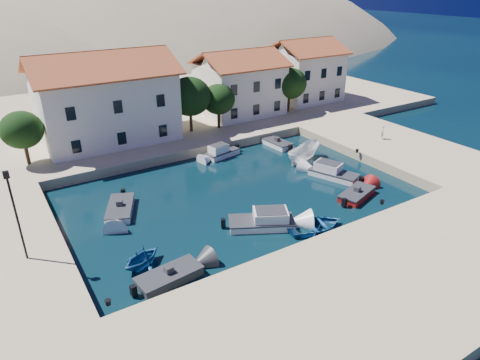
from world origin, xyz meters
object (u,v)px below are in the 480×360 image
boat_east (303,161)px  lamppost (15,208)px  building_mid (240,82)px  rowboat_south (315,229)px  building_right (305,69)px  pedestrian (382,132)px  building_left (105,96)px  cabin_cruiser_south (261,221)px  cabin_cruiser_east (334,173)px

boat_east → lamppost: bearing=82.9°
building_mid → rowboat_south: 29.38m
building_mid → lamppost: (-29.50, -21.00, -0.47)m
building_mid → boat_east: building_mid is taller
building_right → pedestrian: 19.24m
building_mid → building_right: building_right is taller
boat_east → pedestrian: pedestrian is taller
building_left → cabin_cruiser_south: building_left is taller
building_right → boat_east: bearing=-129.6°
building_left → cabin_cruiser_east: (15.80, -19.78, -5.46)m
cabin_cruiser_east → boat_east: size_ratio=1.01×
building_left → building_mid: 18.04m
building_left → cabin_cruiser_south: 24.63m
building_right → pedestrian: building_right is taller
cabin_cruiser_east → building_right: bearing=-55.4°
boat_east → rowboat_south: bearing=126.8°
building_mid → building_right: 12.04m
building_left → pedestrian: 31.17m
building_mid → pedestrian: (8.12, -17.48, -3.43)m
cabin_cruiser_south → pedestrian: (21.46, 7.08, 1.32)m
building_right → rowboat_south: building_right is taller
cabin_cruiser_east → pedestrian: bearing=-94.6°
rowboat_south → boat_east: size_ratio=0.92×
cabin_cruiser_east → pedestrian: 10.92m
cabin_cruiser_south → boat_east: size_ratio=1.10×
lamppost → pedestrian: lamppost is taller
cabin_cruiser_south → pedestrian: bearing=45.9°
lamppost → cabin_cruiser_south: (16.16, -3.56, -4.28)m
lamppost → pedestrian: size_ratio=3.93×
building_right → rowboat_south: size_ratio=2.07×
pedestrian → rowboat_south: bearing=-9.2°
building_right → cabin_cruiser_east: 26.48m
building_left → building_mid: building_left is taller
building_left → building_mid: (18.00, 1.00, -0.71)m
building_mid → pedestrian: size_ratio=6.63×
building_left → pedestrian: building_left is taller
rowboat_south → lamppost: bearing=80.6°
lamppost → cabin_cruiser_south: bearing=-12.4°
pedestrian → cabin_cruiser_east: bearing=-19.4°
cabin_cruiser_east → boat_east: 4.88m
building_right → boat_east: 22.64m
building_mid → cabin_cruiser_east: size_ratio=2.07×
building_left → building_right: bearing=3.8°
lamppost → boat_east: 28.37m
pedestrian → lamppost: bearing=-31.8°
building_mid → building_right: (12.00, 1.00, 0.25)m
building_right → cabin_cruiser_south: 36.33m
cabin_cruiser_south → cabin_cruiser_east: size_ratio=1.08×
cabin_cruiser_south → lamppost: bearing=-164.8°
building_right → pedestrian: bearing=-101.8°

